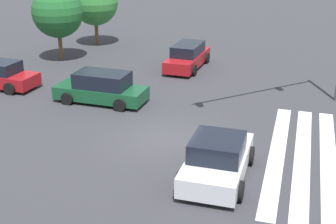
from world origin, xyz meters
TOP-DOWN VIEW (x-y plane):
  - ground_plane at (0.00, 0.00)m, footprint 108.35×108.35m
  - crosswalk_markings at (0.00, -6.34)m, footprint 9.58×4.40m
  - car_0 at (3.31, 4.42)m, footprint 2.12×4.60m
  - car_1 at (3.87, 10.68)m, footprint 2.15×4.38m
  - car_2 at (10.41, 1.81)m, footprint 4.74×2.11m
  - car_5 at (-2.54, -2.54)m, footprint 4.21×2.22m
  - tree_corner_b at (14.48, 9.78)m, footprint 3.31×3.31m
  - tree_corner_c at (9.89, 10.26)m, footprint 3.25×3.25m

SIDE VIEW (x-z plane):
  - ground_plane at x=0.00m, z-range 0.00..0.00m
  - crosswalk_markings at x=0.00m, z-range 0.00..0.01m
  - car_1 at x=3.87m, z-range -0.07..1.38m
  - car_5 at x=-2.54m, z-range -0.07..1.49m
  - car_2 at x=10.41m, z-range -0.04..1.48m
  - car_0 at x=3.31m, z-range -0.04..1.50m
  - tree_corner_b at x=14.48m, z-range 0.72..5.48m
  - tree_corner_c at x=9.89m, z-range 0.74..5.49m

